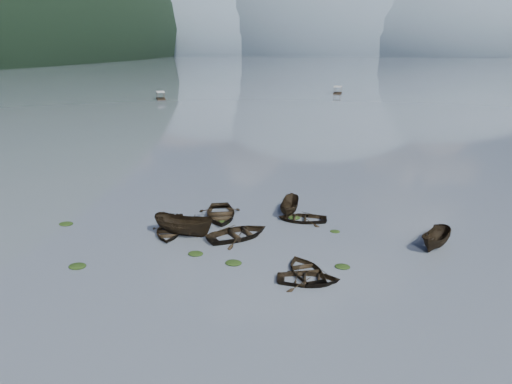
% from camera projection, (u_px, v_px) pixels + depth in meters
% --- Properties ---
extents(ground_plane, '(2400.00, 2400.00, 0.00)m').
position_uv_depth(ground_plane, '(216.00, 281.00, 28.09)').
color(ground_plane, '#515A65').
extents(haze_mtn_a, '(520.00, 520.00, 280.00)m').
position_uv_depth(haze_mtn_a, '(220.00, 54.00, 917.96)').
color(haze_mtn_a, '#475666').
rests_on(haze_mtn_a, ground).
extents(haze_mtn_b, '(520.00, 520.00, 340.00)m').
position_uv_depth(haze_mtn_b, '(320.00, 54.00, 878.75)').
color(haze_mtn_b, '#475666').
rests_on(haze_mtn_b, ground).
extents(haze_mtn_c, '(520.00, 520.00, 260.00)m').
position_uv_depth(haze_mtn_c, '(429.00, 54.00, 839.53)').
color(haze_mtn_c, '#475666').
rests_on(haze_mtn_c, ground).
extents(rowboat_0, '(3.88, 4.64, 0.82)m').
position_uv_depth(rowboat_0, '(168.00, 234.00, 35.05)').
color(rowboat_0, black).
rests_on(rowboat_0, ground).
extents(rowboat_1, '(5.97, 5.85, 1.01)m').
position_uv_depth(rowboat_1, '(238.00, 237.00, 34.47)').
color(rowboat_1, black).
rests_on(rowboat_1, ground).
extents(rowboat_2, '(5.13, 2.48, 1.91)m').
position_uv_depth(rowboat_2, '(184.00, 235.00, 34.95)').
color(rowboat_2, black).
rests_on(rowboat_2, ground).
extents(rowboat_3, '(4.34, 4.77, 0.81)m').
position_uv_depth(rowboat_3, '(306.00, 273.00, 29.06)').
color(rowboat_3, black).
rests_on(rowboat_3, ground).
extents(rowboat_4, '(4.17, 3.21, 0.80)m').
position_uv_depth(rowboat_4, '(309.00, 282.00, 27.91)').
color(rowboat_4, black).
rests_on(rowboat_4, ground).
extents(rowboat_5, '(3.12, 4.17, 1.52)m').
position_uv_depth(rowboat_5, '(435.00, 247.00, 32.86)').
color(rowboat_5, black).
rests_on(rowboat_5, ground).
extents(rowboat_6, '(5.09, 6.02, 1.06)m').
position_uv_depth(rowboat_6, '(220.00, 218.00, 38.45)').
color(rowboat_6, black).
rests_on(rowboat_6, ground).
extents(rowboat_7, '(4.27, 3.24, 0.83)m').
position_uv_depth(rowboat_7, '(302.00, 221.00, 37.79)').
color(rowboat_7, black).
rests_on(rowboat_7, ground).
extents(rowboat_8, '(1.51, 3.84, 1.47)m').
position_uv_depth(rowboat_8, '(289.00, 213.00, 39.55)').
color(rowboat_8, black).
rests_on(rowboat_8, ground).
extents(weed_clump_0, '(1.18, 0.96, 0.26)m').
position_uv_depth(weed_clump_0, '(78.00, 267.00, 29.83)').
color(weed_clump_0, black).
rests_on(weed_clump_0, ground).
extents(weed_clump_1, '(1.08, 0.86, 0.24)m').
position_uv_depth(weed_clump_1, '(196.00, 254.00, 31.65)').
color(weed_clump_1, black).
rests_on(weed_clump_1, ground).
extents(weed_clump_2, '(1.13, 0.90, 0.24)m').
position_uv_depth(weed_clump_2, '(234.00, 264.00, 30.30)').
color(weed_clump_2, black).
rests_on(weed_clump_2, ground).
extents(weed_clump_3, '(0.79, 0.66, 0.17)m').
position_uv_depth(weed_clump_3, '(335.00, 232.00, 35.51)').
color(weed_clump_3, black).
rests_on(weed_clump_3, ground).
extents(weed_clump_4, '(1.03, 0.81, 0.21)m').
position_uv_depth(weed_clump_4, '(342.00, 267.00, 29.81)').
color(weed_clump_4, black).
rests_on(weed_clump_4, ground).
extents(weed_clump_5, '(1.16, 0.94, 0.25)m').
position_uv_depth(weed_clump_5, '(66.00, 225.00, 36.96)').
color(weed_clump_5, black).
rests_on(weed_clump_5, ground).
extents(weed_clump_6, '(1.09, 0.91, 0.23)m').
position_uv_depth(weed_clump_6, '(223.00, 223.00, 37.19)').
color(weed_clump_6, black).
rests_on(weed_clump_6, ground).
extents(weed_clump_7, '(1.06, 0.85, 0.23)m').
position_uv_depth(weed_clump_7, '(294.00, 218.00, 38.30)').
color(weed_clump_7, black).
rests_on(weed_clump_7, ground).
extents(pontoon_left, '(4.30, 5.57, 1.98)m').
position_uv_depth(pontoon_left, '(161.00, 99.00, 124.61)').
color(pontoon_left, black).
rests_on(pontoon_left, ground).
extents(pontoon_centre, '(2.56, 5.54, 2.08)m').
position_uv_depth(pontoon_centre, '(338.00, 94.00, 139.69)').
color(pontoon_centre, black).
rests_on(pontoon_centre, ground).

